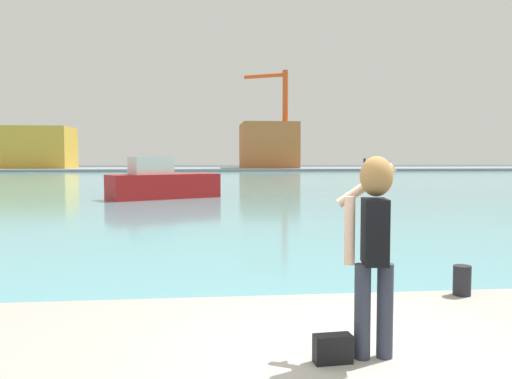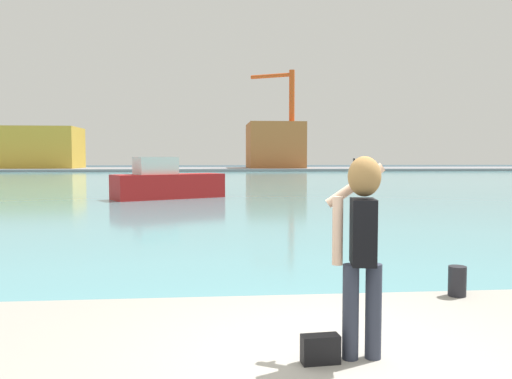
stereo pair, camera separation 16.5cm
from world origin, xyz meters
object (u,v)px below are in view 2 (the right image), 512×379
object	(u,v)px
person_photographer	(362,236)
handbag	(320,349)
boat_moored	(167,183)
harbor_bollard	(457,281)
warehouse_left	(40,148)
warehouse_right	(275,146)
port_crane	(288,111)

from	to	relation	value
person_photographer	handbag	bearing A→B (deg)	111.61
person_photographer	handbag	size ratio (longest dim) A/B	5.44
person_photographer	boat_moored	size ratio (longest dim) A/B	0.27
harbor_bollard	warehouse_left	bearing A→B (deg)	110.38
handbag	harbor_bollard	xyz separation A→B (m)	(2.16, 1.93, 0.07)
warehouse_left	warehouse_right	size ratio (longest dim) A/B	1.12
boat_moored	warehouse_right	world-z (taller)	warehouse_right
handbag	boat_moored	size ratio (longest dim) A/B	0.05
boat_moored	harbor_bollard	bearing A→B (deg)	-104.57
person_photographer	boat_moored	world-z (taller)	boat_moored
harbor_bollard	port_crane	bearing A→B (deg)	82.69
harbor_bollard	warehouse_right	bearing A→B (deg)	84.21
harbor_bollard	boat_moored	bearing A→B (deg)	103.24
warehouse_left	harbor_bollard	bearing A→B (deg)	-69.62
person_photographer	harbor_bollard	world-z (taller)	person_photographer
handbag	harbor_bollard	distance (m)	2.89
boat_moored	warehouse_left	bearing A→B (deg)	84.90
harbor_bollard	boat_moored	distance (m)	23.95
handbag	port_crane	world-z (taller)	port_crane
harbor_bollard	port_crane	distance (m)	88.42
boat_moored	port_crane	world-z (taller)	port_crane
harbor_bollard	warehouse_left	xyz separation A→B (m)	(-33.68, 90.68, 3.39)
harbor_bollard	port_crane	xyz separation A→B (m)	(11.18, 87.14, 9.98)
person_photographer	port_crane	world-z (taller)	port_crane
boat_moored	warehouse_left	xyz separation A→B (m)	(-28.20, 67.37, 3.27)
warehouse_right	port_crane	xyz separation A→B (m)	(2.03, -3.12, 6.12)
handbag	warehouse_left	bearing A→B (deg)	108.80
warehouse_right	person_photographer	bearing A→B (deg)	-96.77
boat_moored	port_crane	distance (m)	66.70
warehouse_left	port_crane	distance (m)	45.48
boat_moored	handbag	bearing A→B (deg)	-110.30
boat_moored	warehouse_right	xyz separation A→B (m)	(14.64, 66.95, 3.73)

